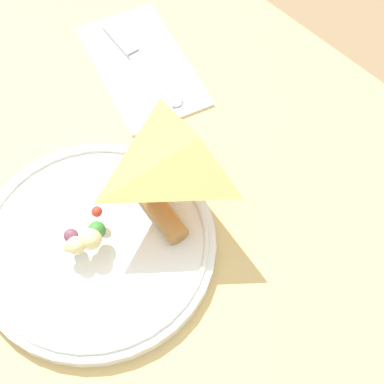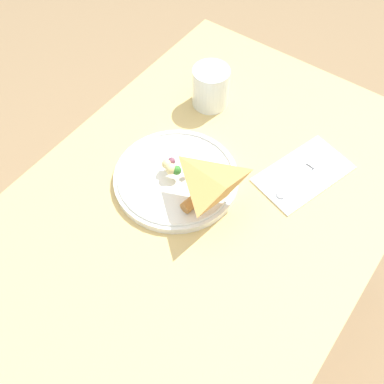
{
  "view_description": "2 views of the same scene",
  "coord_description": "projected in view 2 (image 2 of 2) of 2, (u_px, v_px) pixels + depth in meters",
  "views": [
    {
      "loc": [
        0.19,
        -0.19,
        1.32
      ],
      "look_at": [
        -0.04,
        0.02,
        0.79
      ],
      "focal_mm": 55.0,
      "sensor_mm": 36.0,
      "label": 1
    },
    {
      "loc": [
        0.38,
        0.31,
        1.54
      ],
      "look_at": [
        -0.06,
        -0.01,
        0.77
      ],
      "focal_mm": 45.0,
      "sensor_mm": 36.0,
      "label": 2
    }
  ],
  "objects": [
    {
      "name": "milk_glass",
      "position": [
        211.0,
        87.0,
        1.11
      ],
      "size": [
        0.09,
        0.09,
        0.1
      ],
      "color": "white",
      "rests_on": "dining_table"
    },
    {
      "name": "ground_plane",
      "position": [
        184.0,
        345.0,
        1.54
      ],
      "size": [
        6.0,
        6.0,
        0.0
      ],
      "primitive_type": "plane",
      "color": "#997A56"
    },
    {
      "name": "dining_table",
      "position": [
        181.0,
        254.0,
        1.04
      ],
      "size": [
        1.18,
        0.7,
        0.72
      ],
      "color": "#DBB770",
      "rests_on": "ground_plane"
    },
    {
      "name": "butter_knife",
      "position": [
        306.0,
        170.0,
        1.02
      ],
      "size": [
        0.18,
        0.04,
        0.01
      ],
      "rotation": [
        0.0,
        0.0,
        -0.13
      ],
      "color": "#B2B2B7",
      "rests_on": "napkin_folded"
    },
    {
      "name": "napkin_folded",
      "position": [
        303.0,
        174.0,
        1.03
      ],
      "size": [
        0.23,
        0.17,
        0.0
      ],
      "rotation": [
        0.0,
        0.0,
        -0.29
      ],
      "color": "silver",
      "rests_on": "dining_table"
    },
    {
      "name": "plate_pizza",
      "position": [
        177.0,
        178.0,
        1.0
      ],
      "size": [
        0.26,
        0.26,
        0.05
      ],
      "color": "white",
      "rests_on": "dining_table"
    }
  ]
}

